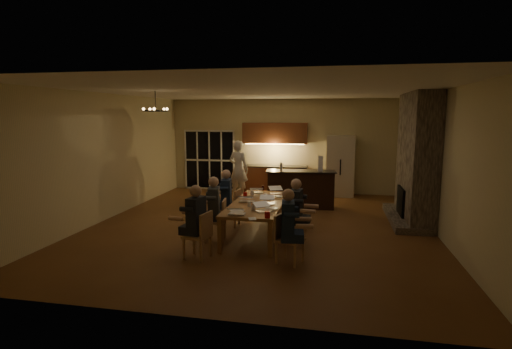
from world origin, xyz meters
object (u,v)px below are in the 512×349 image
object	(u,v)px
person_left_far	(226,198)
plate_near	(272,209)
can_cola	(263,188)
redcup_mid	(245,195)
chair_right_near	(290,239)
chair_right_mid	(294,225)
mug_mid	(265,196)
plate_left	(237,211)
refrigerator	(340,166)
can_silver	(253,207)
laptop_b	(264,206)
bar_blender	(320,164)
laptop_e	(256,188)
person_left_mid	(214,209)
redcup_near	(267,215)
plate_far	(280,196)
chair_right_far	(298,211)
person_right_near	(288,227)
laptop_f	(277,189)
person_left_near	(196,221)
bar_bottle	(281,167)
bar_island	(301,189)
chair_left_far	(230,208)
chair_left_near	(197,235)
laptop_a	(237,208)
laptop_d	(267,199)
standing_person	(239,169)
mug_front	(249,204)
chandelier	(156,111)
mug_back	(252,193)
chair_left_mid	(215,220)
person_right_mid	(296,212)
laptop_c	(247,197)

from	to	relation	value
person_left_far	plate_near	distance (m)	1.69
can_cola	redcup_mid	bearing A→B (deg)	-103.86
chair_right_near	chair_right_mid	distance (m)	0.97
mug_mid	plate_left	world-z (taller)	mug_mid
refrigerator	can_silver	size ratio (longest dim) A/B	16.67
laptop_b	bar_blender	world-z (taller)	bar_blender
laptop_b	laptop_e	xyz separation A→B (m)	(-0.51, 1.85, 0.00)
plate_near	bar_blender	size ratio (longest dim) A/B	0.63
person_left_mid	bar_blender	world-z (taller)	bar_blender
redcup_near	plate_far	xyz separation A→B (m)	(-0.03, 1.98, -0.05)
chair_right_far	can_cola	size ratio (longest dim) A/B	7.42
person_right_near	laptop_f	bearing A→B (deg)	5.72
laptop_f	plate_left	xyz separation A→B (m)	(-0.51, -1.95, -0.10)
chair_right_far	person_left_near	bearing A→B (deg)	146.11
bar_bottle	bar_blender	bearing A→B (deg)	5.84
bar_island	chair_left_far	world-z (taller)	bar_island
person_left_mid	plate_far	bearing A→B (deg)	123.43
chair_left_near	laptop_a	world-z (taller)	laptop_a
person_left_mid	bar_bottle	xyz separation A→B (m)	(0.99, 3.31, 0.51)
person_right_near	plate_far	distance (m)	2.37
laptop_d	plate_far	world-z (taller)	laptop_d
standing_person	laptop_d	bearing A→B (deg)	129.12
refrigerator	plate_left	world-z (taller)	refrigerator
person_left_mid	mug_mid	distance (m)	1.39
chair_right_mid	laptop_b	xyz separation A→B (m)	(-0.59, -0.23, 0.42)
bar_island	redcup_near	xyz separation A→B (m)	(-0.26, -4.18, 0.27)
chair_right_near	chair_right_far	size ratio (longest dim) A/B	1.00
chair_left_far	can_cola	bearing A→B (deg)	145.09
laptop_f	mug_front	xyz separation A→B (m)	(-0.37, -1.47, -0.06)
standing_person	laptop_e	size ratio (longest dim) A/B	5.83
chair_right_far	chair_right_near	bearing A→B (deg)	-174.81
chandelier	can_silver	distance (m)	3.23
plate_far	mug_back	bearing A→B (deg)	172.19
plate_far	standing_person	bearing A→B (deg)	119.18
person_left_mid	mug_mid	world-z (taller)	person_left_mid
chair_left_mid	redcup_near	distance (m)	1.48
chandelier	redcup_near	world-z (taller)	chandelier
chair_right_mid	person_left_mid	world-z (taller)	person_left_mid
person_left_mid	person_left_far	world-z (taller)	same
chair_left_near	chair_right_mid	size ratio (longest dim) A/B	1.00
chair_left_mid	redcup_mid	bearing A→B (deg)	150.05
refrigerator	chair_right_near	bearing A→B (deg)	-98.25
person_right_mid	bar_blender	size ratio (longest dim) A/B	3.17
bar_island	person_left_near	xyz separation A→B (m)	(-1.56, -4.47, 0.15)
person_left_mid	standing_person	world-z (taller)	standing_person
person_right_mid	laptop_a	distance (m)	1.27
chair_left_far	redcup_mid	xyz separation A→B (m)	(0.42, -0.16, 0.37)
chair_right_far	chair_left_near	bearing A→B (deg)	147.38
chair_right_near	chair_right_far	xyz separation A→B (m)	(-0.06, 2.17, 0.00)
person_left_far	laptop_c	size ratio (longest dim) A/B	4.31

